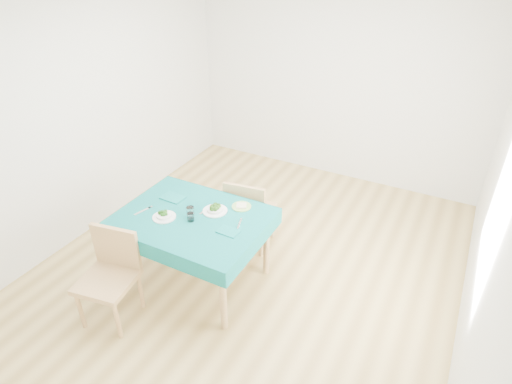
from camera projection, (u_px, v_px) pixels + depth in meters
The scene contains 16 objects.
room_shell at pixel (256, 145), 3.87m from camera, with size 4.02×4.52×2.73m.
table at pixel (195, 249), 4.13m from camera, with size 1.35×1.03×0.76m, color #085857.
chair_near at pixel (104, 269), 3.61m from camera, with size 0.45×0.49×1.12m, color #AC8551.
chair_far at pixel (251, 201), 4.54m from camera, with size 0.44×0.49×1.11m, color #AC8551.
bowl_near at pixel (164, 215), 3.90m from camera, with size 0.21×0.21×0.07m, color white, non-canonical shape.
bowl_far at pixel (215, 208), 3.99m from camera, with size 0.23×0.23×0.07m, color white, non-canonical shape.
fork_near at pixel (143, 211), 4.01m from camera, with size 0.02×0.18×0.00m, color silver.
knife_near at pixel (170, 219), 3.90m from camera, with size 0.01×0.19×0.00m, color silver.
fork_far at pixel (205, 210), 4.02m from camera, with size 0.02×0.16×0.00m, color silver.
knife_far at pixel (239, 225), 3.81m from camera, with size 0.02×0.23×0.00m, color silver.
napkin_near at pixel (173, 198), 4.20m from camera, with size 0.22×0.16×0.01m, color #0B615F.
napkin_far at pixel (229, 231), 3.73m from camera, with size 0.19×0.13×0.01m, color #0B615F.
tumbler_center at pixel (190, 212), 3.92m from camera, with size 0.07×0.07×0.09m, color white.
tumbler_side at pixel (191, 217), 3.85m from camera, with size 0.06×0.06×0.08m, color white.
side_plate at pixel (241, 206), 4.07m from camera, with size 0.19×0.19×0.01m, color #93C45F.
bread_slice at pixel (241, 205), 4.06m from camera, with size 0.09×0.09×0.01m, color beige.
Camera 1 is at (1.65, -3.12, 2.99)m, focal length 30.00 mm.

